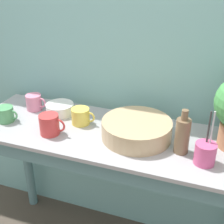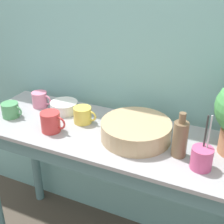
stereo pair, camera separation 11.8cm
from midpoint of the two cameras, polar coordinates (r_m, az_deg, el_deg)
wall_back at (r=1.69m, az=1.56°, el=11.32°), size 6.00×0.05×2.40m
counter_table at (r=1.65m, az=-2.34°, el=-9.88°), size 1.49×0.50×0.85m
bowl_wash_large at (r=1.51m, az=2.30°, el=-3.24°), size 0.34×0.34×0.09m
bottle_tall at (r=1.40m, az=10.41°, el=-4.22°), size 0.07×0.07×0.21m
mug_pink at (r=1.85m, az=-15.81°, el=1.69°), size 0.12×0.09×0.09m
mug_green at (r=1.77m, az=-20.74°, el=-0.41°), size 0.13×0.09×0.08m
mug_red at (r=1.57m, az=-13.43°, el=-2.29°), size 0.14×0.10×0.10m
mug_yellow at (r=1.64m, az=-7.76°, el=-0.82°), size 0.13×0.09×0.09m
bowl_small_enamel_white at (r=1.77m, az=-11.38°, el=0.56°), size 0.15×0.15×0.06m
utensil_cup at (r=1.37m, az=14.33°, el=-7.35°), size 0.09×0.09×0.24m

